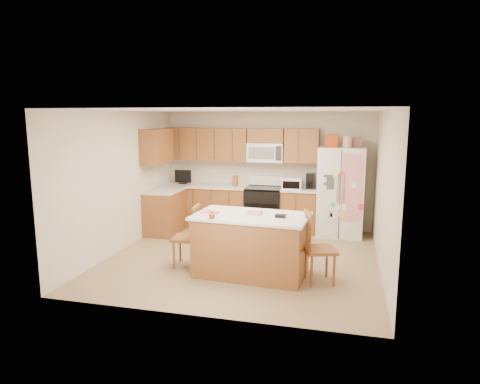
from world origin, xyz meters
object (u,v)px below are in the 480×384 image
(windsor_chair_left, at_px, (188,237))
(refrigerator, at_px, (340,191))
(island, at_px, (251,244))
(windsor_chair_back, at_px, (255,238))
(stove, at_px, (264,208))
(windsor_chair_right, at_px, (318,249))

(windsor_chair_left, bearing_deg, refrigerator, 46.55)
(island, bearing_deg, windsor_chair_back, 95.88)
(stove, height_order, island, stove)
(stove, distance_m, windsor_chair_right, 3.03)
(windsor_chair_back, height_order, windsor_chair_right, windsor_chair_right)
(refrigerator, relative_size, windsor_chair_right, 1.93)
(windsor_chair_back, bearing_deg, windsor_chair_right, -32.42)
(stove, distance_m, windsor_chair_back, 2.06)
(refrigerator, bearing_deg, windsor_chair_left, -133.45)
(windsor_chair_right, bearing_deg, refrigerator, 84.56)
(refrigerator, distance_m, windsor_chair_left, 3.44)
(refrigerator, relative_size, island, 1.15)
(windsor_chair_right, bearing_deg, island, 175.82)
(refrigerator, bearing_deg, windsor_chair_right, -95.44)
(island, relative_size, windsor_chair_right, 1.68)
(refrigerator, distance_m, windsor_chair_back, 2.44)
(island, relative_size, windsor_chair_back, 2.07)
(windsor_chair_back, relative_size, windsor_chair_right, 0.81)
(stove, bearing_deg, windsor_chair_left, -106.96)
(stove, bearing_deg, windsor_chair_right, -64.21)
(windsor_chair_right, bearing_deg, windsor_chair_back, 147.58)
(island, xyz_separation_m, windsor_chair_right, (1.02, -0.07, 0.03))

